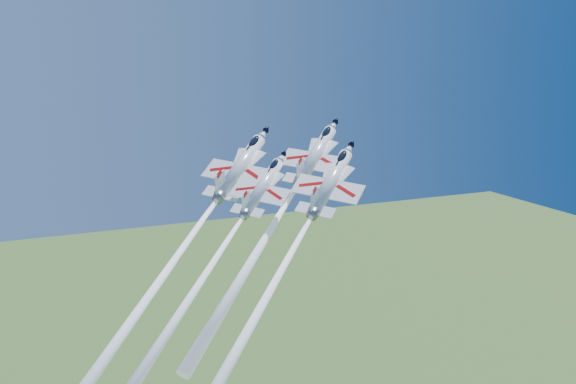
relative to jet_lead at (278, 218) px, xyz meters
name	(u,v)px	position (x,y,z in m)	size (l,w,h in m)	color
jet_lead	(278,218)	(0.00, 0.00, 0.00)	(28.60, 24.98, 31.78)	white
jet_left	(165,274)	(-15.93, -0.86, -5.53)	(37.56, 33.14, 43.48)	white
jet_right	(275,282)	(-4.50, -10.09, -5.14)	(33.74, 29.70, 38.68)	white
jet_slot	(212,263)	(-10.79, -4.91, -3.59)	(27.49, 24.15, 31.24)	white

